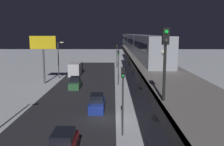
% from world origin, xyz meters
% --- Properties ---
extents(ground_plane, '(240.00, 240.00, 0.00)m').
position_xyz_m(ground_plane, '(0.00, 0.00, 0.00)').
color(ground_plane, silver).
extents(avenue_asphalt, '(11.00, 105.92, 0.01)m').
position_xyz_m(avenue_asphalt, '(4.36, 0.00, 0.00)').
color(avenue_asphalt, '#28282D').
rests_on(avenue_asphalt, ground_plane).
extents(elevated_railway, '(5.00, 105.92, 5.68)m').
position_xyz_m(elevated_railway, '(-5.70, -0.00, 4.91)').
color(elevated_railway, gray).
rests_on(elevated_railway, ground_plane).
extents(subway_train, '(2.94, 74.07, 3.40)m').
position_xyz_m(subway_train, '(-5.79, -35.15, 7.46)').
color(subway_train, '#999EA8').
rests_on(subway_train, elevated_railway).
extents(rail_signal, '(0.36, 0.41, 4.00)m').
position_xyz_m(rail_signal, '(-3.69, 12.60, 8.41)').
color(rail_signal, black).
rests_on(rail_signal, elevated_railway).
extents(sedan_red, '(1.91, 4.79, 1.97)m').
position_xyz_m(sedan_red, '(2.96, 8.11, 0.79)').
color(sedan_red, '#A51E1E').
rests_on(sedan_red, ground_plane).
extents(sedan_blue, '(1.80, 4.60, 1.97)m').
position_xyz_m(sedan_blue, '(1.16, -3.48, 0.80)').
color(sedan_blue, navy).
rests_on(sedan_blue, ground_plane).
extents(sedan_green, '(1.80, 4.24, 1.97)m').
position_xyz_m(sedan_green, '(5.76, -15.73, 0.80)').
color(sedan_green, '#2D6038').
rests_on(sedan_green, ground_plane).
extents(delivery_van, '(2.40, 7.40, 2.80)m').
position_xyz_m(delivery_van, '(7.76, -29.42, 1.35)').
color(delivery_van, black).
rests_on(delivery_van, ground_plane).
extents(traffic_light_near, '(0.32, 0.44, 6.40)m').
position_xyz_m(traffic_light_near, '(-1.74, 4.25, 4.20)').
color(traffic_light_near, '#2D2D2D').
rests_on(traffic_light_near, ground_plane).
extents(traffic_light_mid, '(0.32, 0.44, 6.40)m').
position_xyz_m(traffic_light_mid, '(-1.74, -18.20, 4.20)').
color(traffic_light_mid, '#2D2D2D').
rests_on(traffic_light_mid, ground_plane).
extents(traffic_light_far, '(0.32, 0.44, 6.40)m').
position_xyz_m(traffic_light_far, '(-1.74, -40.65, 4.20)').
color(traffic_light_far, '#2D2D2D').
rests_on(traffic_light_far, ground_plane).
extents(commercial_billboard, '(4.80, 0.36, 8.90)m').
position_xyz_m(commercial_billboard, '(12.17, -19.51, 6.83)').
color(commercial_billboard, '#4C4C51').
rests_on(commercial_billboard, ground_plane).
extents(street_lamp_far, '(1.35, 0.44, 7.65)m').
position_xyz_m(street_lamp_far, '(10.44, -25.00, 4.81)').
color(street_lamp_far, '#38383D').
rests_on(street_lamp_far, ground_plane).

